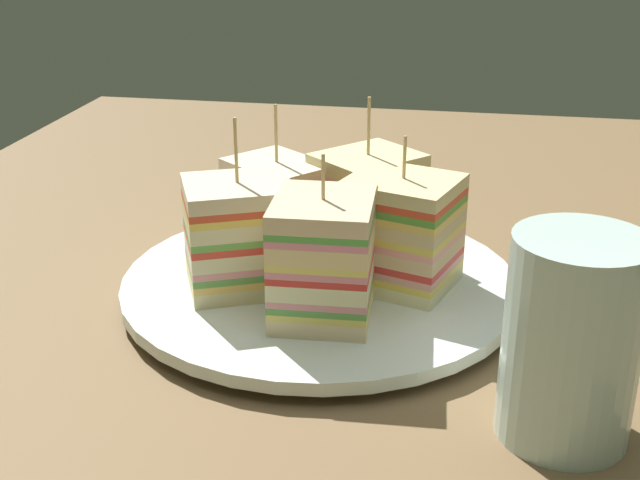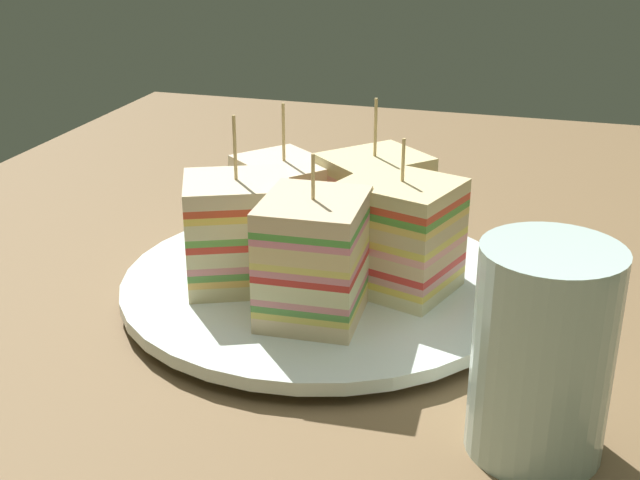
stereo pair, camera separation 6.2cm
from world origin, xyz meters
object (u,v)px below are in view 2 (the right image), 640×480
at_px(plate, 320,285).
at_px(sandwich_wedge_4, 239,232).
at_px(sandwich_wedge_0, 314,258).
at_px(sandwich_wedge_2, 373,206).
at_px(sandwich_wedge_3, 285,206).
at_px(chip_pile, 303,273).
at_px(sandwich_wedge_1, 399,237).
at_px(drinking_glass, 541,366).
at_px(spoon, 310,182).

distance_m(plate, sandwich_wedge_4, 0.08).
bearing_deg(sandwich_wedge_0, sandwich_wedge_2, -10.24).
xyz_separation_m(sandwich_wedge_2, sandwich_wedge_3, (-0.01, 0.07, -0.00)).
bearing_deg(chip_pile, sandwich_wedge_1, -81.81).
distance_m(sandwich_wedge_2, sandwich_wedge_4, 0.11).
height_order(plate, drinking_glass, drinking_glass).
relative_size(chip_pile, drinking_glass, 0.54).
height_order(sandwich_wedge_4, drinking_glass, sandwich_wedge_4).
bearing_deg(drinking_glass, chip_pile, 53.09).
xyz_separation_m(sandwich_wedge_2, sandwich_wedge_4, (-0.08, 0.08, -0.00)).
bearing_deg(plate, sandwich_wedge_0, -167.57).
relative_size(sandwich_wedge_2, chip_pile, 1.94).
bearing_deg(sandwich_wedge_4, drinking_glass, -52.14).
relative_size(sandwich_wedge_0, sandwich_wedge_1, 1.02).
xyz_separation_m(sandwich_wedge_0, sandwich_wedge_1, (0.06, -0.05, -0.00)).
bearing_deg(sandwich_wedge_4, spoon, 72.63).
distance_m(sandwich_wedge_0, sandwich_wedge_4, 0.07).
bearing_deg(sandwich_wedge_4, sandwich_wedge_2, 20.17).
xyz_separation_m(plate, sandwich_wedge_4, (-0.03, 0.05, 0.05)).
height_order(plate, sandwich_wedge_0, sandwich_wedge_0).
distance_m(sandwich_wedge_0, spoon, 0.32).
distance_m(sandwich_wedge_3, sandwich_wedge_4, 0.07).
bearing_deg(sandwich_wedge_1, chip_pile, 26.42).
relative_size(sandwich_wedge_0, spoon, 0.69).
relative_size(plate, sandwich_wedge_4, 2.34).
bearing_deg(sandwich_wedge_1, drinking_glass, 145.13).
height_order(sandwich_wedge_0, sandwich_wedge_2, sandwich_wedge_2).
xyz_separation_m(plate, sandwich_wedge_0, (-0.06, -0.01, 0.05)).
height_order(sandwich_wedge_2, sandwich_wedge_4, same).
relative_size(plate, chip_pile, 4.56).
xyz_separation_m(sandwich_wedge_0, sandwich_wedge_2, (0.11, -0.01, -0.00)).
distance_m(sandwich_wedge_1, sandwich_wedge_2, 0.06).
bearing_deg(sandwich_wedge_2, sandwich_wedge_0, 34.64).
bearing_deg(sandwich_wedge_3, sandwich_wedge_2, 47.53).
bearing_deg(plate, drinking_glass, -131.00).
distance_m(chip_pile, drinking_glass, 0.22).
xyz_separation_m(sandwich_wedge_3, sandwich_wedge_4, (-0.07, 0.01, 0.00)).
height_order(spoon, drinking_glass, drinking_glass).
bearing_deg(sandwich_wedge_1, sandwich_wedge_4, 29.64).
height_order(sandwich_wedge_0, spoon, sandwich_wedge_0).
bearing_deg(sandwich_wedge_2, chip_pile, 12.58).
xyz_separation_m(sandwich_wedge_4, spoon, (0.27, 0.03, -0.05)).
bearing_deg(plate, spoon, 18.79).
bearing_deg(sandwich_wedge_3, sandwich_wedge_1, 15.10).
bearing_deg(sandwich_wedge_0, sandwich_wedge_1, -42.76).
bearing_deg(spoon, sandwich_wedge_4, -170.85).
height_order(sandwich_wedge_0, sandwich_wedge_3, sandwich_wedge_3).
relative_size(sandwich_wedge_0, sandwich_wedge_4, 0.90).
bearing_deg(drinking_glass, sandwich_wedge_0, 60.63).
relative_size(sandwich_wedge_1, sandwich_wedge_2, 0.89).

